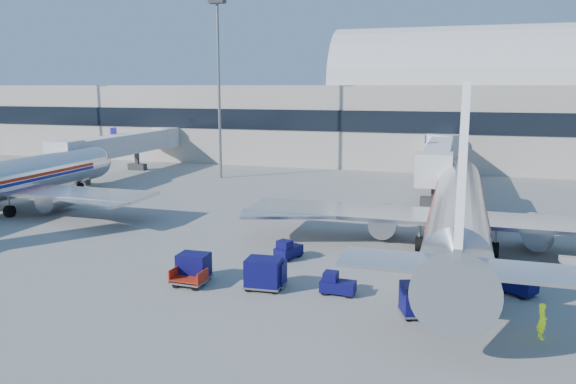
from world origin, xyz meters
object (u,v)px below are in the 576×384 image
(jetbridge_mid, at_px, (127,144))
(tug_right, at_px, (511,280))
(mast_west, at_px, (218,63))
(cart_open_red, at_px, (189,280))
(airliner_main, at_px, (458,211))
(tug_lead, at_px, (337,284))
(jetbridge_near, at_px, (439,155))
(cart_train_b, at_px, (264,273))
(cart_train_a, at_px, (271,273))
(cart_train_c, at_px, (194,266))
(ramp_worker, at_px, (542,321))
(tug_left, at_px, (288,250))
(cart_solo_near, at_px, (420,299))

(jetbridge_mid, bearing_deg, tug_right, -35.78)
(mast_west, height_order, cart_open_red, mast_west)
(airliner_main, xyz_separation_m, tug_lead, (-6.52, -11.25, -2.33))
(tug_lead, bearing_deg, airliner_main, 61.61)
(jetbridge_near, height_order, cart_train_b, jetbridge_near)
(cart_train_a, xyz_separation_m, cart_train_c, (-4.92, -0.40, 0.09))
(jetbridge_mid, bearing_deg, tug_lead, -44.75)
(ramp_worker, bearing_deg, mast_west, 27.10)
(tug_lead, relative_size, cart_train_c, 1.03)
(jetbridge_mid, xyz_separation_m, ramp_worker, (48.45, -40.37, -3.05))
(cart_train_a, height_order, ramp_worker, ramp_worker)
(airliner_main, distance_m, jetbridge_near, 26.43)
(ramp_worker, bearing_deg, cart_train_b, 67.48)
(jetbridge_mid, relative_size, tug_left, 11.66)
(jetbridge_mid, height_order, mast_west, mast_west)
(airliner_main, relative_size, cart_open_red, 18.15)
(mast_west, distance_m, tug_right, 49.15)
(tug_right, xyz_separation_m, tug_left, (-14.38, 2.39, -0.14))
(cart_solo_near, bearing_deg, cart_train_c, 153.33)
(cart_open_red, bearing_deg, jetbridge_near, 74.21)
(jetbridge_mid, relative_size, cart_open_red, 13.40)
(jetbridge_near, relative_size, cart_train_a, 15.13)
(cart_train_c, distance_m, ramp_worker, 19.67)
(jetbridge_mid, bearing_deg, mast_west, -3.21)
(cart_solo_near, bearing_deg, cart_train_a, 147.32)
(tug_right, distance_m, tug_left, 14.57)
(jetbridge_near, height_order, cart_solo_near, jetbridge_near)
(cart_open_red, xyz_separation_m, ramp_worker, (19.30, -1.44, 0.50))
(tug_left, bearing_deg, mast_west, 50.96)
(airliner_main, relative_size, cart_train_a, 20.49)
(jetbridge_near, relative_size, tug_right, 9.60)
(airliner_main, distance_m, mast_west, 41.12)
(cart_train_b, relative_size, cart_open_red, 1.09)
(cart_solo_near, bearing_deg, jetbridge_near, 70.87)
(cart_train_c, height_order, cart_open_red, cart_train_c)
(tug_left, relative_size, cart_train_c, 1.19)
(cart_train_a, relative_size, ramp_worker, 1.03)
(jetbridge_mid, xyz_separation_m, tug_right, (47.55, -34.27, -3.16))
(jetbridge_near, height_order, ramp_worker, jetbridge_near)
(tug_right, height_order, ramp_worker, ramp_worker)
(tug_right, bearing_deg, cart_train_c, -135.69)
(tug_lead, height_order, tug_left, tug_left)
(airliner_main, relative_size, cart_solo_near, 15.36)
(tug_lead, distance_m, cart_train_b, 4.33)
(airliner_main, bearing_deg, cart_train_b, -132.64)
(jetbridge_near, relative_size, cart_solo_near, 11.34)
(mast_west, distance_m, cart_solo_near, 49.85)
(ramp_worker, bearing_deg, tug_left, 47.34)
(mast_west, xyz_separation_m, tug_right, (33.15, -33.47, -14.02))
(airliner_main, height_order, cart_open_red, airliner_main)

